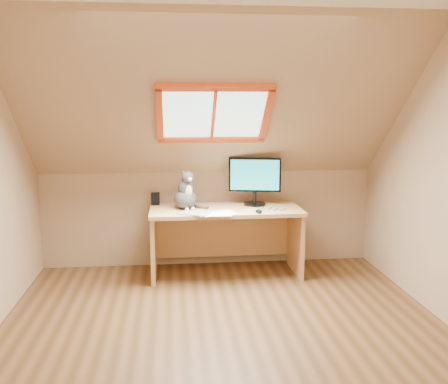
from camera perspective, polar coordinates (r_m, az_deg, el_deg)
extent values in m
plane|color=brown|center=(3.88, 0.24, -16.14)|extent=(3.50, 3.50, 0.00)
cube|color=tan|center=(1.83, 6.32, -6.38)|extent=(3.50, 0.02, 2.40)
cube|color=tan|center=(5.36, -1.80, -3.00)|extent=(3.50, 0.02, 1.00)
cube|color=tan|center=(4.45, -1.13, 9.89)|extent=(3.50, 1.56, 1.41)
cube|color=#B2E0CC|center=(4.53, -1.22, 9.01)|extent=(0.90, 0.53, 0.48)
cube|color=#C43D12|center=(4.53, -1.22, 9.01)|extent=(1.02, 0.64, 0.59)
cube|color=tan|center=(4.98, 0.18, -2.06)|extent=(1.50, 0.66, 0.04)
cube|color=tan|center=(5.04, -8.04, -6.03)|extent=(0.04, 0.59, 0.65)
cube|color=tan|center=(5.19, 8.15, -5.57)|extent=(0.04, 0.59, 0.65)
cube|color=tan|center=(5.35, -0.17, -4.98)|extent=(1.40, 0.03, 0.45)
cylinder|color=black|center=(5.13, 3.51, -1.39)|extent=(0.22, 0.22, 0.02)
cylinder|color=black|center=(5.12, 3.52, -0.60)|extent=(0.04, 0.04, 0.12)
cube|color=black|center=(5.08, 3.55, 2.00)|extent=(0.53, 0.14, 0.35)
cube|color=#006ECE|center=(5.05, 3.54, 1.95)|extent=(0.48, 0.10, 0.31)
ellipsoid|color=#494341|center=(4.96, -4.46, -0.78)|extent=(0.31, 0.34, 0.19)
ellipsoid|color=#494341|center=(4.93, -4.40, 0.46)|extent=(0.19, 0.19, 0.21)
ellipsoid|color=silver|center=(4.87, -4.08, 0.10)|extent=(0.08, 0.07, 0.12)
ellipsoid|color=#494341|center=(4.87, -4.18, 1.75)|extent=(0.15, 0.14, 0.11)
sphere|color=silver|center=(4.82, -3.94, 1.46)|extent=(0.04, 0.04, 0.04)
cone|color=#494341|center=(4.86, -4.69, 2.37)|extent=(0.07, 0.06, 0.07)
cone|color=#494341|center=(4.89, -3.91, 2.43)|extent=(0.07, 0.07, 0.07)
cube|color=black|center=(5.18, -7.85, -0.78)|extent=(0.09, 0.09, 0.12)
cube|color=#B2B2B7|center=(4.73, -3.34, -2.44)|extent=(0.32, 0.29, 0.01)
ellipsoid|color=black|center=(4.77, 4.00, -2.22)|extent=(0.07, 0.11, 0.03)
cube|color=white|center=(4.72, -0.43, -2.51)|extent=(0.33, 0.27, 0.00)
cube|color=white|center=(4.72, -0.43, -2.49)|extent=(0.32, 0.24, 0.00)
cube|color=white|center=(4.72, -0.43, -2.48)|extent=(0.35, 0.30, 0.00)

